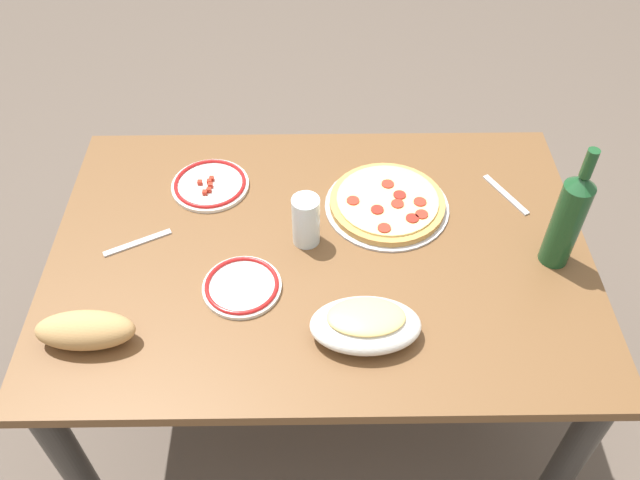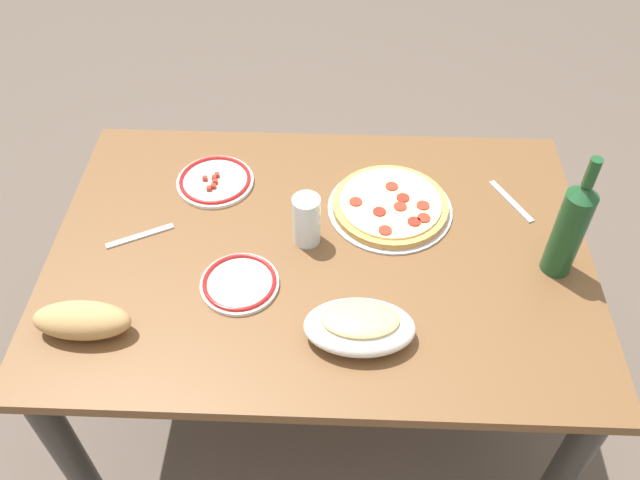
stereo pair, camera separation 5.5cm
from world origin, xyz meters
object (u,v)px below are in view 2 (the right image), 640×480
at_px(dining_table, 320,277).
at_px(pepperoni_pizza, 390,206).
at_px(water_glass, 307,220).
at_px(side_plate_far, 240,283).
at_px(bread_loaf, 82,320).
at_px(baked_pasta_dish, 360,325).
at_px(side_plate_near, 215,181).
at_px(wine_bottle, 570,227).

height_order(dining_table, pepperoni_pizza, pepperoni_pizza).
xyz_separation_m(pepperoni_pizza, water_glass, (-0.21, -0.11, 0.05)).
distance_m(water_glass, side_plate_far, 0.22).
relative_size(side_plate_far, bread_loaf, 0.86).
xyz_separation_m(baked_pasta_dish, water_glass, (-0.13, 0.28, 0.03)).
relative_size(baked_pasta_dish, side_plate_near, 1.16).
xyz_separation_m(baked_pasta_dish, bread_loaf, (-0.59, -0.01, -0.00)).
bearing_deg(wine_bottle, side_plate_far, -173.59).
relative_size(dining_table, side_plate_near, 6.37).
bearing_deg(bread_loaf, water_glass, 32.20).
bearing_deg(baked_pasta_dish, water_glass, 114.09).
height_order(baked_pasta_dish, bread_loaf, bread_loaf).
bearing_deg(baked_pasta_dish, side_plate_far, 154.26).
distance_m(dining_table, baked_pasta_dish, 0.31).
bearing_deg(dining_table, wine_bottle, -4.07).
xyz_separation_m(pepperoni_pizza, wine_bottle, (0.38, -0.18, 0.12)).
relative_size(pepperoni_pizza, bread_loaf, 1.51).
distance_m(dining_table, bread_loaf, 0.59).
xyz_separation_m(side_plate_near, bread_loaf, (-0.21, -0.49, 0.03)).
bearing_deg(baked_pasta_dish, bread_loaf, -179.12).
bearing_deg(side_plate_near, side_plate_far, -72.72).
bearing_deg(side_plate_far, dining_table, 34.16).
relative_size(pepperoni_pizza, wine_bottle, 0.97).
bearing_deg(baked_pasta_dish, pepperoni_pizza, 78.46).
distance_m(baked_pasta_dish, bread_loaf, 0.59).
xyz_separation_m(dining_table, pepperoni_pizza, (0.18, 0.14, 0.13)).
height_order(pepperoni_pizza, bread_loaf, bread_loaf).
bearing_deg(dining_table, baked_pasta_dish, -69.83).
relative_size(dining_table, water_glass, 9.69).
bearing_deg(water_glass, side_plate_far, -134.25).
bearing_deg(side_plate_near, baked_pasta_dish, -51.48).
bearing_deg(side_plate_far, wine_bottle, 6.41).
distance_m(wine_bottle, water_glass, 0.60).
bearing_deg(wine_bottle, bread_loaf, -168.00).
bearing_deg(water_glass, pepperoni_pizza, 28.57).
distance_m(dining_table, side_plate_near, 0.39).
bearing_deg(pepperoni_pizza, side_plate_far, -143.33).
xyz_separation_m(baked_pasta_dish, side_plate_far, (-0.28, 0.13, -0.03)).
distance_m(baked_pasta_dish, water_glass, 0.31).
distance_m(water_glass, bread_loaf, 0.55).
relative_size(dining_table, bread_loaf, 6.18).
distance_m(wine_bottle, side_plate_far, 0.76).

